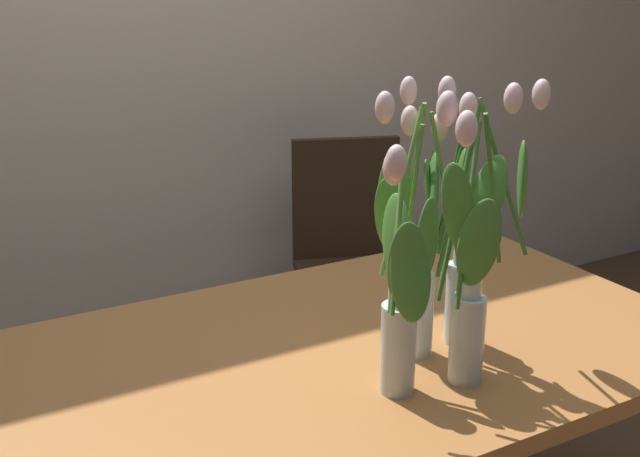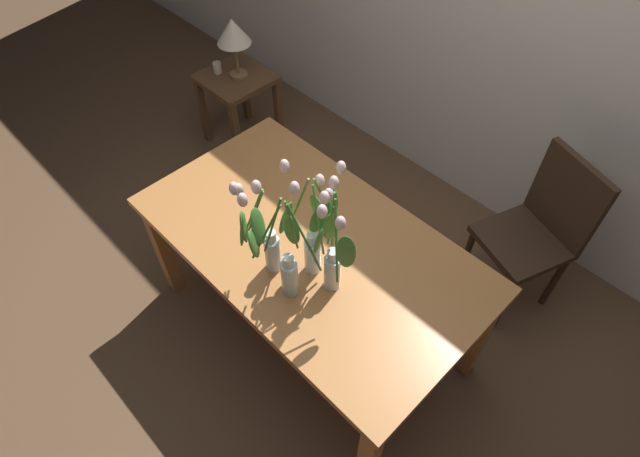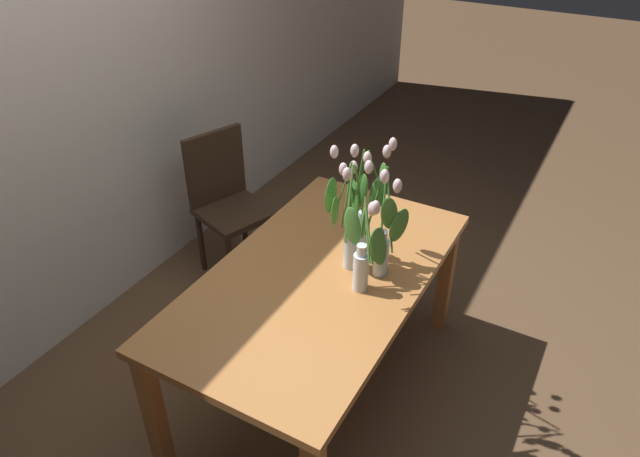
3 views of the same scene
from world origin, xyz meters
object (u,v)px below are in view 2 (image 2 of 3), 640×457
object	(u,v)px
dining_table	(311,253)
tulip_vase_3	(315,232)
side_table	(238,91)
table_lamp	(233,33)
tulip_vase_0	(263,243)
tulip_vase_2	(332,252)
pillar_candle	(217,68)
dining_chair	(539,228)
tulip_vase_1	(285,253)

from	to	relation	value
dining_table	tulip_vase_3	bearing A→B (deg)	-35.67
side_table	table_lamp	distance (m)	0.42
table_lamp	side_table	bearing A→B (deg)	-117.05
tulip_vase_0	table_lamp	distance (m)	1.76
tulip_vase_3	table_lamp	distance (m)	1.80
tulip_vase_2	side_table	xyz separation A→B (m)	(-1.72, 0.83, -0.53)
tulip_vase_2	side_table	world-z (taller)	tulip_vase_2
dining_table	tulip_vase_3	size ratio (longest dim) A/B	2.82
side_table	pillar_candle	xyz separation A→B (m)	(-0.12, -0.06, 0.16)
tulip_vase_3	dining_chair	xyz separation A→B (m)	(0.51, 1.09, -0.45)
dining_table	pillar_candle	world-z (taller)	dining_table
tulip_vase_0	tulip_vase_1	distance (m)	0.16
dining_chair	table_lamp	world-z (taller)	table_lamp
side_table	tulip_vase_3	bearing A→B (deg)	-26.82
tulip_vase_3	pillar_candle	bearing A→B (deg)	156.40
tulip_vase_0	pillar_candle	bearing A→B (deg)	150.24
tulip_vase_2	side_table	size ratio (longest dim) A/B	1.05
tulip_vase_0	tulip_vase_2	world-z (taller)	tulip_vase_2
table_lamp	dining_chair	bearing A→B (deg)	7.06
tulip_vase_0	dining_chair	distance (m)	1.46
tulip_vase_1	pillar_candle	xyz separation A→B (m)	(-1.72, 0.91, -0.39)
pillar_candle	side_table	bearing A→B (deg)	27.53
tulip_vase_2	dining_chair	bearing A→B (deg)	70.15
table_lamp	tulip_vase_2	bearing A→B (deg)	-26.43
table_lamp	tulip_vase_0	bearing A→B (deg)	-34.06
dining_chair	pillar_candle	xyz separation A→B (m)	(-2.23, -0.34, 0.06)
table_lamp	pillar_candle	distance (m)	0.31
tulip_vase_3	table_lamp	world-z (taller)	tulip_vase_3
tulip_vase_0	tulip_vase_3	xyz separation A→B (m)	(0.14, 0.15, 0.06)
dining_table	tulip_vase_0	world-z (taller)	tulip_vase_0
dining_chair	side_table	bearing A→B (deg)	-172.44
tulip_vase_1	tulip_vase_0	bearing A→B (deg)	177.97
tulip_vase_0	tulip_vase_3	world-z (taller)	tulip_vase_3
tulip_vase_0	tulip_vase_1	bearing A→B (deg)	-2.03
tulip_vase_2	tulip_vase_1	bearing A→B (deg)	-127.69
tulip_vase_1	tulip_vase_2	xyz separation A→B (m)	(0.11, 0.14, -0.02)
tulip_vase_3	dining_chair	bearing A→B (deg)	64.84
side_table	dining_chair	bearing A→B (deg)	7.56
tulip_vase_2	table_lamp	size ratio (longest dim) A/B	1.44
tulip_vase_2	side_table	distance (m)	1.98
tulip_vase_1	side_table	distance (m)	1.96
tulip_vase_3	pillar_candle	size ratio (longest dim) A/B	7.58
dining_chair	table_lamp	size ratio (longest dim) A/B	2.34
table_lamp	pillar_candle	world-z (taller)	table_lamp
tulip_vase_2	dining_chair	world-z (taller)	tulip_vase_2
tulip_vase_0	dining_chair	xyz separation A→B (m)	(0.65, 1.25, -0.39)
tulip_vase_3	tulip_vase_0	bearing A→B (deg)	-132.35
tulip_vase_1	tulip_vase_3	bearing A→B (deg)	91.43
tulip_vase_1	side_table	xyz separation A→B (m)	(-1.61, 0.97, -0.55)
side_table	table_lamp	world-z (taller)	table_lamp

